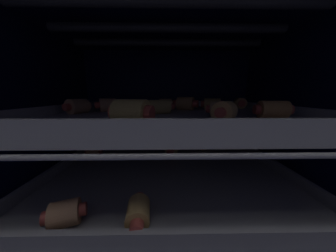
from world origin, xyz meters
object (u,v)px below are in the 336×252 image
baking_tray_upper (169,115)px  pig_in_blanket_upper_1 (108,105)px  heating_element (169,28)px  pig_in_blanket_upper_7 (273,110)px  pig_in_blanket_lower_3 (94,151)px  pig_in_blanket_lower_2 (206,144)px  pig_in_blanket_upper_11 (78,106)px  pig_in_blanket_upper_0 (132,113)px  pig_in_blanket_upper_9 (240,103)px  pig_in_blanket_lower_0 (138,212)px  baking_tray_lower (169,167)px  pig_in_blanket_upper_4 (165,104)px  oven_rack_lower (169,171)px  pig_in_blanket_upper_8 (212,104)px  pig_in_blanket_upper_6 (108,104)px  pig_in_blanket_lower_4 (172,149)px  pig_in_blanket_upper_10 (224,112)px  pig_in_blanket_lower_1 (65,213)px  pig_in_blanket_lower_5 (184,140)px  pig_in_blanket_upper_3 (159,107)px  pig_in_blanket_upper_5 (220,109)px  pig_in_blanket_upper_2 (185,104)px  oven_rack_upper (169,119)px

baking_tray_upper → pig_in_blanket_upper_1: size_ratio=8.57×
heating_element → pig_in_blanket_upper_7: 23.70cm
pig_in_blanket_lower_3 → pig_in_blanket_lower_2: bearing=8.0°
pig_in_blanket_upper_1 → pig_in_blanket_upper_11: 5.90cm
pig_in_blanket_upper_0 → pig_in_blanket_upper_9: (24.68, 23.99, -0.15)cm
pig_in_blanket_lower_0 → pig_in_blanket_upper_1: (-9.48, 18.05, 12.17)cm
baking_tray_lower → pig_in_blanket_upper_9: size_ratio=8.32×
heating_element → pig_in_blanket_upper_4: heating_element is taller
pig_in_blanket_lower_0 → pig_in_blanket_lower_3: pig_in_blanket_lower_0 is taller
oven_rack_lower → pig_in_blanket_upper_8: (11.15, 6.20, 15.10)cm
pig_in_blanket_upper_4 → pig_in_blanket_upper_6: 16.08cm
pig_in_blanket_lower_3 → pig_in_blanket_lower_4: bearing=1.0°
pig_in_blanket_upper_6 → pig_in_blanket_upper_8: pig_in_blanket_upper_8 is taller
pig_in_blanket_lower_4 → pig_in_blanket_upper_9: pig_in_blanket_upper_9 is taller
pig_in_blanket_upper_10 → pig_in_blanket_upper_9: bearing=59.4°
pig_in_blanket_lower_1 → baking_tray_upper: baking_tray_upper is taller
pig_in_blanket_upper_9 → pig_in_blanket_lower_5: bearing=162.1°
pig_in_blanket_lower_4 → pig_in_blanket_lower_5: pig_in_blanket_lower_4 is taller
pig_in_blanket_lower_3 → pig_in_blanket_upper_3: bearing=-24.2°
baking_tray_lower → pig_in_blanket_lower_0: size_ratio=7.88×
pig_in_blanket_upper_4 → pig_in_blanket_upper_11: pig_in_blanket_upper_11 is taller
pig_in_blanket_upper_8 → pig_in_blanket_lower_1: bearing=-137.5°
pig_in_blanket_lower_3 → pig_in_blanket_lower_5: (24.98, 8.72, 0.29)cm
pig_in_blanket_lower_5 → pig_in_blanket_upper_5: (3.16, -21.26, 11.91)cm
baking_tray_lower → pig_in_blanket_upper_2: (4.24, 5.30, 14.15)cm
pig_in_blanket_upper_1 → pig_in_blanket_upper_6: 7.82cm
pig_in_blanket_upper_3 → heating_element: bearing=48.8°
pig_in_blanket_upper_5 → oven_rack_upper: bearing=141.5°
pig_in_blanket_lower_5 → pig_in_blanket_upper_0: 32.78cm
oven_rack_upper → pig_in_blanket_upper_10: bearing=-56.6°
pig_in_blanket_upper_3 → pig_in_blanket_upper_6: pig_in_blanket_upper_3 is taller
heating_element → oven_rack_lower: 29.98cm
baking_tray_lower → baking_tray_upper: 12.12cm
heating_element → baking_tray_lower: heating_element is taller
pig_in_blanket_lower_2 → pig_in_blanket_lower_3: bearing=-172.0°
pig_in_blanket_upper_1 → pig_in_blanket_upper_8: size_ratio=0.95×
pig_in_blanket_upper_3 → pig_in_blanket_upper_8: 15.55cm
pig_in_blanket_lower_4 → pig_in_blanket_upper_1: bearing=-165.4°
oven_rack_upper → pig_in_blanket_upper_11: (-18.36, -1.24, 2.86)cm
pig_in_blanket_upper_9 → pig_in_blanket_upper_2: bearing=-164.2°
pig_in_blanket_upper_4 → oven_rack_upper: bearing=-82.6°
baking_tray_lower → pig_in_blanket_upper_8: bearing=29.1°
pig_in_blanket_upper_0 → pig_in_blanket_upper_2: bearing=65.4°
heating_element → pig_in_blanket_upper_1: (-13.63, 2.28, -14.84)cm
pig_in_blanket_lower_4 → pig_in_blanket_upper_2: bearing=-15.0°
pig_in_blanket_upper_2 → pig_in_blanket_upper_11: 23.52cm
baking_tray_lower → pig_in_blanket_upper_4: bearing=97.4°
pig_in_blanket_upper_11 → pig_in_blanket_upper_4: bearing=21.0°
pig_in_blanket_lower_4 → pig_in_blanket_upper_6: pig_in_blanket_upper_6 is taller
pig_in_blanket_lower_2 → pig_in_blanket_upper_1: 28.75cm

